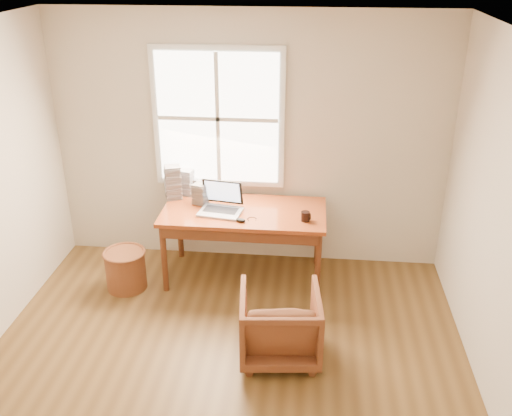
{
  "coord_description": "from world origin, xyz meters",
  "views": [
    {
      "loc": [
        0.63,
        -3.21,
        3.12
      ],
      "look_at": [
        0.13,
        1.65,
        0.85
      ],
      "focal_mm": 40.0,
      "sensor_mm": 36.0,
      "label": 1
    }
  ],
  "objects_px": {
    "desk": "(244,212)",
    "cd_stack_a": "(187,182)",
    "wicker_stool": "(126,270)",
    "armchair": "(280,324)",
    "coffee_mug": "(305,216)",
    "laptop": "(220,200)"
  },
  "relations": [
    {
      "from": "desk",
      "to": "cd_stack_a",
      "type": "height_order",
      "value": "cd_stack_a"
    },
    {
      "from": "wicker_stool",
      "to": "cd_stack_a",
      "type": "xyz_separation_m",
      "value": [
        0.51,
        0.66,
        0.69
      ]
    },
    {
      "from": "armchair",
      "to": "cd_stack_a",
      "type": "bearing_deg",
      "value": -60.63
    },
    {
      "from": "coffee_mug",
      "to": "cd_stack_a",
      "type": "bearing_deg",
      "value": 141.06
    },
    {
      "from": "wicker_stool",
      "to": "laptop",
      "type": "xyz_separation_m",
      "value": [
        0.92,
        0.24,
        0.7
      ]
    },
    {
      "from": "desk",
      "to": "laptop",
      "type": "distance_m",
      "value": 0.29
    },
    {
      "from": "coffee_mug",
      "to": "cd_stack_a",
      "type": "distance_m",
      "value": 1.34
    },
    {
      "from": "armchair",
      "to": "desk",
      "type": "bearing_deg",
      "value": -75.7
    },
    {
      "from": "desk",
      "to": "coffee_mug",
      "type": "distance_m",
      "value": 0.63
    },
    {
      "from": "coffee_mug",
      "to": "cd_stack_a",
      "type": "height_order",
      "value": "cd_stack_a"
    },
    {
      "from": "armchair",
      "to": "cd_stack_a",
      "type": "distance_m",
      "value": 1.95
    },
    {
      "from": "laptop",
      "to": "coffee_mug",
      "type": "bearing_deg",
      "value": 3.05
    },
    {
      "from": "laptop",
      "to": "desk",
      "type": "bearing_deg",
      "value": 31.54
    },
    {
      "from": "armchair",
      "to": "coffee_mug",
      "type": "bearing_deg",
      "value": -105.01
    },
    {
      "from": "armchair",
      "to": "cd_stack_a",
      "type": "height_order",
      "value": "cd_stack_a"
    },
    {
      "from": "cd_stack_a",
      "to": "armchair",
      "type": "bearing_deg",
      "value": -54.86
    },
    {
      "from": "armchair",
      "to": "wicker_stool",
      "type": "relative_size",
      "value": 1.69
    },
    {
      "from": "desk",
      "to": "wicker_stool",
      "type": "relative_size",
      "value": 4.08
    },
    {
      "from": "desk",
      "to": "wicker_stool",
      "type": "distance_m",
      "value": 1.3
    },
    {
      "from": "wicker_stool",
      "to": "coffee_mug",
      "type": "relative_size",
      "value": 4.21
    },
    {
      "from": "wicker_stool",
      "to": "laptop",
      "type": "relative_size",
      "value": 0.97
    },
    {
      "from": "wicker_stool",
      "to": "cd_stack_a",
      "type": "bearing_deg",
      "value": 52.44
    }
  ]
}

